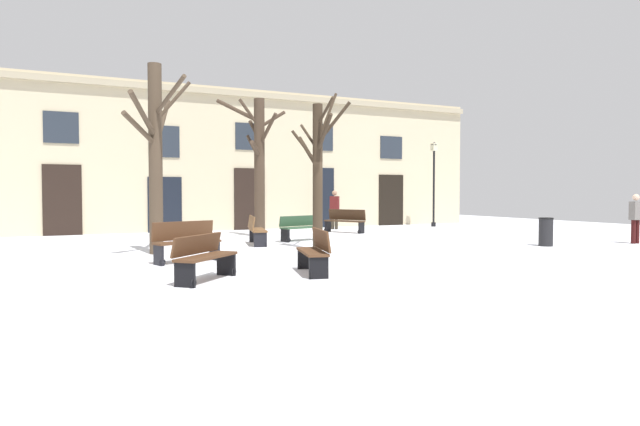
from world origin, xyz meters
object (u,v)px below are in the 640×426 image
object	(u,v)px
bench_near_center_tree	(186,241)
bench_back_to_back_left	(256,230)
tree_right_of_center	(155,153)
streetlamp	(434,175)
litter_bin	(546,232)
bench_near_lamp	(345,220)
person_near_bench	(636,216)
bench_back_to_back_right	(204,257)
tree_near_facade	(259,161)
person_crossing_plaza	(335,208)
bench_facing_shops	(301,228)
bench_far_corner	(315,251)
tree_foreground	(318,169)

from	to	relation	value
bench_near_center_tree	bench_back_to_back_left	bearing A→B (deg)	32.37
tree_right_of_center	bench_back_to_back_left	bearing A→B (deg)	22.52
bench_back_to_back_left	streetlamp	bearing A→B (deg)	-51.15
litter_bin	bench_near_lamp	distance (m)	8.15
tree_right_of_center	bench_near_center_tree	size ratio (longest dim) A/B	3.02
tree_right_of_center	person_near_bench	world-z (taller)	tree_right_of_center
bench_back_to_back_right	bench_near_lamp	bearing A→B (deg)	4.62
tree_near_facade	bench_near_lamp	world-z (taller)	tree_near_facade
bench_back_to_back_left	bench_near_center_tree	bearing A→B (deg)	153.82
bench_near_lamp	person_crossing_plaza	bearing A→B (deg)	138.18
bench_back_to_back_right	bench_facing_shops	size ratio (longest dim) A/B	0.90
bench_facing_shops	person_near_bench	world-z (taller)	person_near_bench
bench_near_lamp	bench_back_to_back_right	distance (m)	12.67
tree_near_facade	bench_facing_shops	xyz separation A→B (m)	(0.70, -2.21, -2.34)
tree_near_facade	litter_bin	size ratio (longest dim) A/B	5.89
bench_far_corner	bench_back_to_back_right	size ratio (longest dim) A/B	1.09
bench_facing_shops	person_near_bench	bearing A→B (deg)	-47.50
tree_right_of_center	litter_bin	size ratio (longest dim) A/B	5.80
tree_near_facade	bench_back_to_back_left	bearing A→B (deg)	-111.55
tree_foreground	bench_facing_shops	world-z (taller)	tree_foreground
bench_near_center_tree	tree_foreground	bearing A→B (deg)	-0.96
tree_right_of_center	bench_back_to_back_left	distance (m)	4.17
bench_near_lamp	bench_back_to_back_right	size ratio (longest dim) A/B	1.22
tree_near_facade	litter_bin	distance (m)	10.09
tree_right_of_center	bench_back_to_back_right	bearing A→B (deg)	-89.74
tree_right_of_center	litter_bin	distance (m)	11.69
bench_near_center_tree	bench_near_lamp	bearing A→B (deg)	23.21
tree_near_facade	bench_near_lamp	xyz separation A→B (m)	(3.89, 0.47, -2.28)
tree_right_of_center	person_near_bench	xyz separation A→B (m)	(14.31, -3.67, -1.82)
person_crossing_plaza	person_near_bench	size ratio (longest dim) A/B	1.09
bench_far_corner	person_near_bench	world-z (taller)	person_near_bench
litter_bin	tree_right_of_center	bearing A→B (deg)	164.87
bench_back_to_back_right	tree_right_of_center	bearing A→B (deg)	45.51
tree_foreground	person_crossing_plaza	distance (m)	8.87
streetlamp	bench_near_center_tree	distance (m)	16.09
tree_near_facade	streetlamp	distance (m)	9.79
tree_near_facade	bench_facing_shops	world-z (taller)	tree_near_facade
tree_right_of_center	streetlamp	distance (m)	15.28
person_crossing_plaza	bench_far_corner	bearing A→B (deg)	-68.67
tree_near_facade	person_crossing_plaza	bearing A→B (deg)	28.71
tree_near_facade	bench_near_center_tree	xyz separation A→B (m)	(-4.06, -6.27, -2.29)
bench_near_lamp	person_near_bench	size ratio (longest dim) A/B	1.13
bench_facing_shops	person_near_bench	xyz separation A→B (m)	(9.22, -5.64, 0.43)
tree_near_facade	bench_back_to_back_left	xyz separation A→B (m)	(-1.12, -2.83, -2.31)
streetlamp	bench_near_lamp	size ratio (longest dim) A/B	2.25
streetlamp	bench_near_center_tree	bearing A→B (deg)	-148.61
tree_near_facade	tree_right_of_center	size ratio (longest dim) A/B	1.02
tree_near_facade	tree_foreground	bearing A→B (deg)	-90.64
tree_near_facade	bench_far_corner	world-z (taller)	tree_near_facade
person_crossing_plaza	tree_right_of_center	bearing A→B (deg)	-92.45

